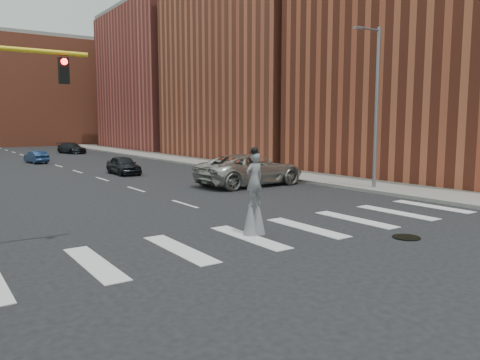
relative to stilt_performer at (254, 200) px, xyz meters
The scene contains 13 objects.
ground_plane 1.94m from the stilt_performer, 54.41° to the right, with size 160.00×160.00×0.00m, color black.
sidewalk_right 27.29m from the stilt_performer, 60.60° to the left, with size 5.00×90.00×0.18m, color gray.
manhole 5.20m from the stilt_performer, 39.81° to the right, with size 0.90×0.90×0.04m, color black.
building_near 25.80m from the stilt_performer, 16.45° to the left, with size 16.00×20.00×22.00m, color brown.
building_mid 38.31m from the stilt_performer, 51.48° to the left, with size 16.00×22.00×24.00m, color #AB4F35.
building_far 58.18m from the stilt_performer, 66.55° to the left, with size 16.00×22.00×20.00m, color #B04A41.
building_backdrop 77.46m from the stilt_performer, 84.87° to the left, with size 26.00×14.00×18.00m, color #AB4F35.
streetlight 13.24m from the stilt_performer, 21.98° to the left, with size 2.05×0.20×9.00m.
stilt_performer is the anchor object (origin of this frame).
suv_crossing 12.82m from the stilt_performer, 54.85° to the left, with size 3.19×6.92×1.92m, color #B1AFA8.
car_near 21.11m from the stilt_performer, 81.28° to the left, with size 1.60×3.98×1.35m, color black.
car_mid 35.04m from the stilt_performer, 90.22° to the left, with size 1.25×3.59×1.18m, color navy.
car_far 48.34m from the stilt_performer, 82.23° to the left, with size 1.90×4.68×1.36m, color black.
Camera 1 is at (-10.12, -11.37, 3.78)m, focal length 35.00 mm.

